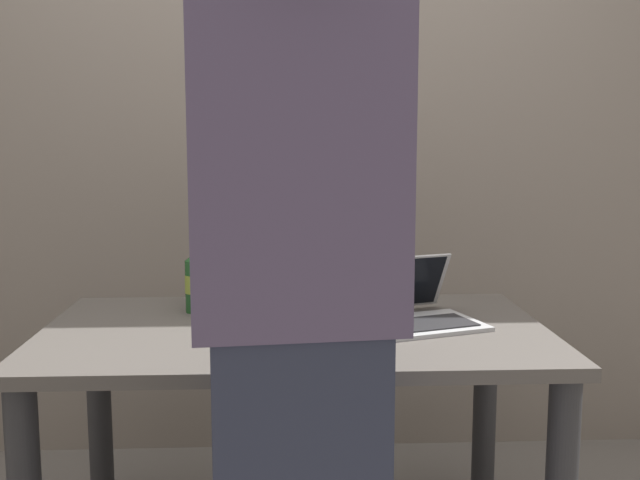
{
  "coord_description": "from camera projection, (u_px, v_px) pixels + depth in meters",
  "views": [
    {
      "loc": [
        -0.02,
        -2.07,
        1.27
      ],
      "look_at": [
        0.07,
        0.0,
        0.98
      ],
      "focal_mm": 41.97,
      "sensor_mm": 36.0,
      "label": 1
    }
  ],
  "objects": [
    {
      "name": "desk",
      "position": [
        295.0,
        369.0,
        2.15
      ],
      "size": [
        1.43,
        0.83,
        0.73
      ],
      "color": "#56514C",
      "rests_on": "ground"
    },
    {
      "name": "person_figure",
      "position": [
        298.0,
        314.0,
        1.54
      ],
      "size": [
        0.45,
        0.31,
        1.77
      ],
      "color": "#2D3347",
      "rests_on": "ground"
    },
    {
      "name": "beer_bottle_amber",
      "position": [
        234.0,
        271.0,
        2.3
      ],
      "size": [
        0.07,
        0.07,
        0.32
      ],
      "color": "#472B14",
      "rests_on": "desk"
    },
    {
      "name": "back_wall",
      "position": [
        292.0,
        128.0,
        2.96
      ],
      "size": [
        6.0,
        0.1,
        2.6
      ],
      "primitive_type": "cube",
      "color": "gray",
      "rests_on": "ground"
    },
    {
      "name": "beer_bottle_green",
      "position": [
        248.0,
        269.0,
        2.45
      ],
      "size": [
        0.07,
        0.07,
        0.27
      ],
      "color": "brown",
      "rests_on": "desk"
    },
    {
      "name": "laptop",
      "position": [
        411.0,
        309.0,
        2.18
      ],
      "size": [
        0.43,
        0.42,
        0.18
      ],
      "color": "#B7BABC",
      "rests_on": "desk"
    },
    {
      "name": "beer_bottle_brown",
      "position": [
        196.0,
        279.0,
        2.3
      ],
      "size": [
        0.07,
        0.07,
        0.28
      ],
      "color": "#1E5123",
      "rests_on": "desk"
    },
    {
      "name": "beer_bottle_dark",
      "position": [
        212.0,
        270.0,
        2.42
      ],
      "size": [
        0.07,
        0.07,
        0.28
      ],
      "color": "#333333",
      "rests_on": "desk"
    }
  ]
}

